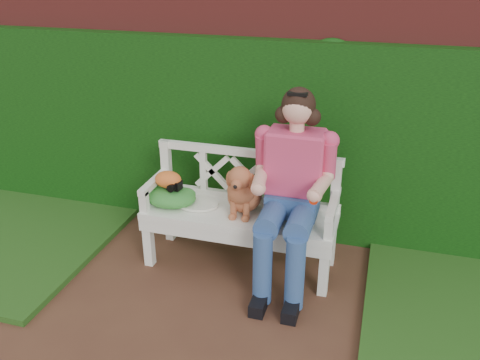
# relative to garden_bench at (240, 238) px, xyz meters

# --- Properties ---
(ground) EXTENTS (60.00, 60.00, 0.00)m
(ground) POSITION_rel_garden_bench_xyz_m (-0.09, -1.05, -0.24)
(ground) COLOR #48291D
(brick_wall) EXTENTS (10.00, 0.30, 2.20)m
(brick_wall) POSITION_rel_garden_bench_xyz_m (-0.09, 0.85, 0.86)
(brick_wall) COLOR maroon
(brick_wall) RESTS_ON ground
(ivy_hedge) EXTENTS (10.00, 0.18, 1.70)m
(ivy_hedge) POSITION_rel_garden_bench_xyz_m (-0.09, 0.63, 0.61)
(ivy_hedge) COLOR #165410
(ivy_hedge) RESTS_ON ground
(garden_bench) EXTENTS (1.60, 0.64, 0.48)m
(garden_bench) POSITION_rel_garden_bench_xyz_m (0.00, 0.00, 0.00)
(garden_bench) COLOR white
(garden_bench) RESTS_ON ground
(seated_woman) EXTENTS (0.84, 0.98, 1.49)m
(seated_woman) POSITION_rel_garden_bench_xyz_m (0.41, -0.02, 0.51)
(seated_woman) COLOR #FC4349
(seated_woman) RESTS_ON ground
(dog) EXTENTS (0.41, 0.47, 0.43)m
(dog) POSITION_rel_garden_bench_xyz_m (0.03, 0.00, 0.45)
(dog) COLOR #A26E39
(dog) RESTS_ON garden_bench
(tennis_racket) EXTENTS (0.66, 0.29, 0.03)m
(tennis_racket) POSITION_rel_garden_bench_xyz_m (-0.39, 0.01, 0.26)
(tennis_racket) COLOR silver
(tennis_racket) RESTS_ON garden_bench
(green_bag) EXTENTS (0.51, 0.46, 0.14)m
(green_bag) POSITION_rel_garden_bench_xyz_m (-0.56, -0.04, 0.31)
(green_bag) COLOR #157513
(green_bag) RESTS_ON garden_bench
(camera_item) EXTENTS (0.12, 0.09, 0.07)m
(camera_item) POSITION_rel_garden_bench_xyz_m (-0.53, -0.03, 0.42)
(camera_item) COLOR black
(camera_item) RESTS_ON green_bag
(baseball_glove) EXTENTS (0.23, 0.18, 0.14)m
(baseball_glove) POSITION_rel_garden_bench_xyz_m (-0.58, -0.02, 0.45)
(baseball_glove) COLOR orange
(baseball_glove) RESTS_ON green_bag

